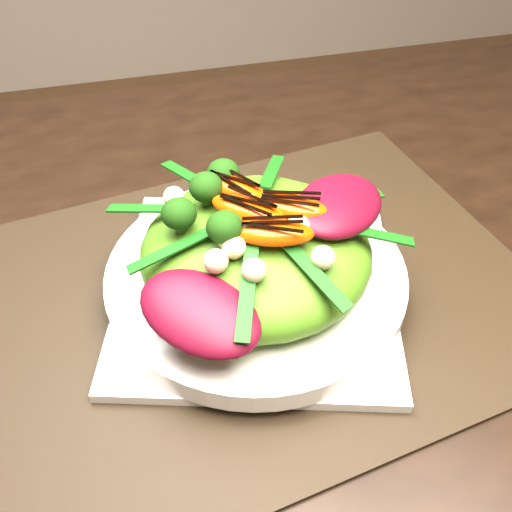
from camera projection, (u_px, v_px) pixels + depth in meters
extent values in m
cube|color=black|center=(372.00, 317.00, 0.55)|extent=(1.60, 0.90, 0.75)
cube|color=black|center=(256.00, 293.00, 0.54)|extent=(0.55, 0.45, 0.00)
cube|color=silver|center=(256.00, 288.00, 0.53)|extent=(0.30, 0.30, 0.01)
cylinder|color=silver|center=(256.00, 276.00, 0.52)|extent=(0.29, 0.29, 0.02)
ellipsoid|color=#457215|center=(256.00, 251.00, 0.50)|extent=(0.22, 0.22, 0.07)
ellipsoid|color=#450714|center=(339.00, 205.00, 0.49)|extent=(0.12, 0.11, 0.02)
ellipsoid|color=red|center=(241.00, 197.00, 0.49)|extent=(0.07, 0.03, 0.02)
sphere|color=black|center=(187.00, 191.00, 0.49)|extent=(0.04, 0.04, 0.04)
sphere|color=beige|center=(305.00, 233.00, 0.46)|extent=(0.02, 0.02, 0.02)
cube|color=black|center=(241.00, 188.00, 0.48)|extent=(0.05, 0.00, 0.00)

